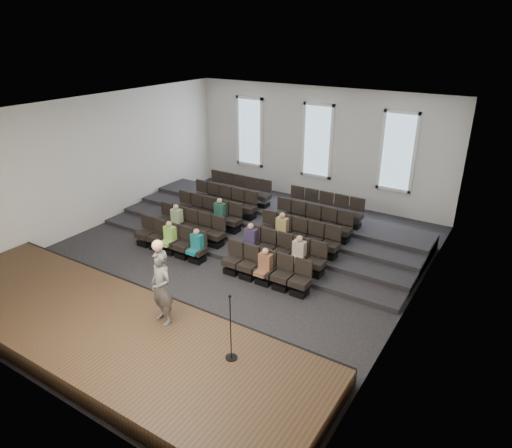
# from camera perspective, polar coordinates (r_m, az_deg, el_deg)

# --- Properties ---
(ground) EXTENTS (14.00, 14.00, 0.00)m
(ground) POSITION_cam_1_polar(r_m,az_deg,el_deg) (15.55, -3.86, -4.48)
(ground) COLOR black
(ground) RESTS_ON ground
(ceiling) EXTENTS (12.00, 14.00, 0.02)m
(ceiling) POSITION_cam_1_polar(r_m,az_deg,el_deg) (13.93, -4.43, 14.05)
(ceiling) COLOR white
(ceiling) RESTS_ON ground
(wall_back) EXTENTS (12.00, 0.04, 5.00)m
(wall_back) POSITION_cam_1_polar(r_m,az_deg,el_deg) (20.39, 7.73, 9.73)
(wall_back) COLOR silver
(wall_back) RESTS_ON ground
(wall_front) EXTENTS (12.00, 0.04, 5.00)m
(wall_front) POSITION_cam_1_polar(r_m,az_deg,el_deg) (10.30, -27.95, -7.19)
(wall_front) COLOR silver
(wall_front) RESTS_ON ground
(wall_left) EXTENTS (0.04, 14.00, 5.00)m
(wall_left) POSITION_cam_1_polar(r_m,az_deg,el_deg) (18.61, -19.41, 7.28)
(wall_left) COLOR silver
(wall_left) RESTS_ON ground
(wall_right) EXTENTS (0.04, 14.00, 5.00)m
(wall_right) POSITION_cam_1_polar(r_m,az_deg,el_deg) (12.22, 19.36, -0.95)
(wall_right) COLOR silver
(wall_right) RESTS_ON ground
(stage) EXTENTS (11.80, 3.60, 0.50)m
(stage) POSITION_cam_1_polar(r_m,az_deg,el_deg) (12.32, -18.26, -12.69)
(stage) COLOR #3E2C1A
(stage) RESTS_ON ground
(stage_lip) EXTENTS (11.80, 0.06, 0.52)m
(stage_lip) POSITION_cam_1_polar(r_m,az_deg,el_deg) (13.26, -12.44, -9.15)
(stage_lip) COLOR black
(stage_lip) RESTS_ON ground
(risers) EXTENTS (11.80, 4.80, 0.60)m
(risers) POSITION_cam_1_polar(r_m,az_deg,el_deg) (17.86, 2.08, 0.11)
(risers) COLOR black
(risers) RESTS_ON ground
(seating_rows) EXTENTS (6.80, 4.70, 1.67)m
(seating_rows) POSITION_cam_1_polar(r_m,az_deg,el_deg) (16.39, -0.77, -0.25)
(seating_rows) COLOR black
(seating_rows) RESTS_ON ground
(windows) EXTENTS (8.44, 0.10, 3.24)m
(windows) POSITION_cam_1_polar(r_m,az_deg,el_deg) (20.28, 7.67, 10.24)
(windows) COLOR white
(windows) RESTS_ON wall_back
(audience) EXTENTS (5.45, 2.64, 1.10)m
(audience) POSITION_cam_1_polar(r_m,az_deg,el_deg) (15.42, -3.24, -1.35)
(audience) COLOR #95D655
(audience) RESTS_ON seating_rows
(speaker) EXTENTS (0.79, 0.60, 1.93)m
(speaker) POSITION_cam_1_polar(r_m,az_deg,el_deg) (11.37, -11.72, -7.79)
(speaker) COLOR #555350
(speaker) RESTS_ON stage
(mic_stand) EXTENTS (0.28, 0.28, 1.64)m
(mic_stand) POSITION_cam_1_polar(r_m,az_deg,el_deg) (10.28, -3.15, -14.27)
(mic_stand) COLOR black
(mic_stand) RESTS_ON stage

